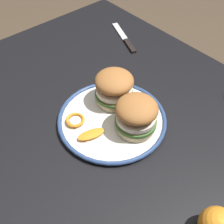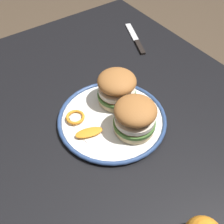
{
  "view_description": "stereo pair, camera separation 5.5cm",
  "coord_description": "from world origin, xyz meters",
  "px_view_note": "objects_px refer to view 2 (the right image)",
  "views": [
    {
      "loc": [
        0.44,
        -0.37,
        1.35
      ],
      "look_at": [
        0.03,
        -0.02,
        0.76
      ],
      "focal_mm": 44.93,
      "sensor_mm": 36.0,
      "label": 1
    },
    {
      "loc": [
        0.47,
        -0.33,
        1.35
      ],
      "look_at": [
        0.03,
        -0.02,
        0.76
      ],
      "focal_mm": 44.93,
      "sensor_mm": 36.0,
      "label": 2
    }
  ],
  "objects_px": {
    "sandwich_half_left": "(117,87)",
    "table_knife": "(136,41)",
    "sandwich_half_right": "(135,116)",
    "dinner_plate": "(112,119)",
    "dining_table": "(111,133)"
  },
  "relations": [
    {
      "from": "dining_table",
      "to": "dinner_plate",
      "type": "relative_size",
      "value": 3.66
    },
    {
      "from": "table_knife",
      "to": "sandwich_half_left",
      "type": "bearing_deg",
      "value": -48.46
    },
    {
      "from": "dinner_plate",
      "to": "sandwich_half_right",
      "type": "bearing_deg",
      "value": 20.7
    },
    {
      "from": "dining_table",
      "to": "dinner_plate",
      "type": "distance_m",
      "value": 0.11
    },
    {
      "from": "sandwich_half_right",
      "to": "table_knife",
      "type": "height_order",
      "value": "sandwich_half_right"
    },
    {
      "from": "table_knife",
      "to": "dining_table",
      "type": "bearing_deg",
      "value": -49.4
    },
    {
      "from": "sandwich_half_left",
      "to": "table_knife",
      "type": "relative_size",
      "value": 0.65
    },
    {
      "from": "dinner_plate",
      "to": "sandwich_half_left",
      "type": "xyz_separation_m",
      "value": [
        -0.05,
        0.05,
        0.06
      ]
    },
    {
      "from": "sandwich_half_right",
      "to": "table_knife",
      "type": "xyz_separation_m",
      "value": [
        -0.36,
        0.29,
        -0.07
      ]
    },
    {
      "from": "sandwich_half_left",
      "to": "dinner_plate",
      "type": "bearing_deg",
      "value": -45.99
    },
    {
      "from": "sandwich_half_left",
      "to": "sandwich_half_right",
      "type": "distance_m",
      "value": 0.12
    },
    {
      "from": "dinner_plate",
      "to": "table_knife",
      "type": "height_order",
      "value": "dinner_plate"
    },
    {
      "from": "sandwich_half_right",
      "to": "dining_table",
      "type": "bearing_deg",
      "value": -175.53
    },
    {
      "from": "sandwich_half_left",
      "to": "sandwich_half_right",
      "type": "relative_size",
      "value": 0.89
    },
    {
      "from": "dining_table",
      "to": "table_knife",
      "type": "bearing_deg",
      "value": 130.6
    }
  ]
}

